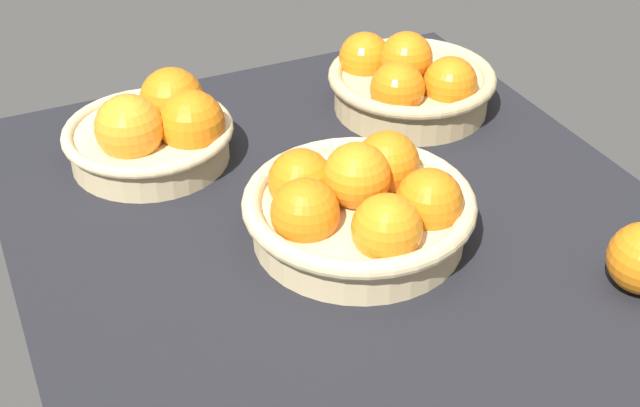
% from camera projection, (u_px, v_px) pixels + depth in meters
% --- Properties ---
extents(market_tray, '(0.84, 0.72, 0.03)m').
position_uv_depth(market_tray, '(350.00, 238.00, 0.97)').
color(market_tray, black).
rests_on(market_tray, ground).
extents(basket_far_left, '(0.23, 0.23, 0.11)m').
position_uv_depth(basket_far_left, '(409.00, 82.00, 1.16)').
color(basket_far_left, tan).
rests_on(basket_far_left, market_tray).
extents(basket_near_left, '(0.21, 0.21, 0.11)m').
position_uv_depth(basket_near_left, '(156.00, 131.00, 1.06)').
color(basket_near_left, '#D3BC8C').
rests_on(basket_near_left, market_tray).
extents(basket_center, '(0.25, 0.25, 0.11)m').
position_uv_depth(basket_center, '(362.00, 205.00, 0.92)').
color(basket_center, '#D3BC8C').
rests_on(basket_center, market_tray).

